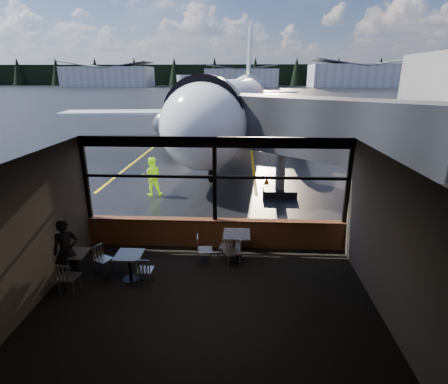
# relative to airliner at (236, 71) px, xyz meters

# --- Properties ---
(ground_plane) EXTENTS (520.00, 520.00, 0.00)m
(ground_plane) POSITION_rel_airliner_xyz_m (-0.25, 100.49, -5.58)
(ground_plane) COLOR black
(ground_plane) RESTS_ON ground
(carpet_floor) EXTENTS (8.00, 6.00, 0.01)m
(carpet_floor) POSITION_rel_airliner_xyz_m (-0.25, -22.51, -5.57)
(carpet_floor) COLOR black
(carpet_floor) RESTS_ON ground
(ceiling) EXTENTS (8.00, 6.00, 0.04)m
(ceiling) POSITION_rel_airliner_xyz_m (-0.25, -22.51, -2.08)
(ceiling) COLOR #38332D
(ceiling) RESTS_ON ground
(wall_left) EXTENTS (0.04, 6.00, 3.50)m
(wall_left) POSITION_rel_airliner_xyz_m (-4.25, -22.51, -3.83)
(wall_left) COLOR #504740
(wall_left) RESTS_ON ground
(wall_right) EXTENTS (0.04, 6.00, 3.50)m
(wall_right) POSITION_rel_airliner_xyz_m (3.75, -22.51, -3.83)
(wall_right) COLOR #504740
(wall_right) RESTS_ON ground
(wall_back) EXTENTS (8.00, 0.04, 3.50)m
(wall_back) POSITION_rel_airliner_xyz_m (-0.25, -25.51, -3.83)
(wall_back) COLOR #504740
(wall_back) RESTS_ON ground
(window_sill) EXTENTS (8.00, 0.28, 0.90)m
(window_sill) POSITION_rel_airliner_xyz_m (-0.25, -19.51, -5.13)
(window_sill) COLOR #5B2F1B
(window_sill) RESTS_ON ground
(window_header) EXTENTS (8.00, 0.18, 0.30)m
(window_header) POSITION_rel_airliner_xyz_m (-0.25, -19.51, -2.23)
(window_header) COLOR black
(window_header) RESTS_ON ground
(mullion_left) EXTENTS (0.12, 0.12, 2.60)m
(mullion_left) POSITION_rel_airliner_xyz_m (-4.20, -19.51, -3.38)
(mullion_left) COLOR black
(mullion_left) RESTS_ON ground
(mullion_centre) EXTENTS (0.12, 0.12, 2.60)m
(mullion_centre) POSITION_rel_airliner_xyz_m (-0.25, -19.51, -3.38)
(mullion_centre) COLOR black
(mullion_centre) RESTS_ON ground
(mullion_right) EXTENTS (0.12, 0.12, 2.60)m
(mullion_right) POSITION_rel_airliner_xyz_m (3.70, -19.51, -3.38)
(mullion_right) COLOR black
(mullion_right) RESTS_ON ground
(window_transom) EXTENTS (8.00, 0.10, 0.08)m
(window_transom) POSITION_rel_airliner_xyz_m (-0.25, -19.51, -3.28)
(window_transom) COLOR black
(window_transom) RESTS_ON ground
(airliner) EXTENTS (33.33, 38.89, 11.16)m
(airliner) POSITION_rel_airliner_xyz_m (0.00, 0.00, 0.00)
(airliner) COLOR white
(airliner) RESTS_ON ground_plane
(jet_bridge) EXTENTS (8.81, 10.77, 4.70)m
(jet_bridge) POSITION_rel_airliner_xyz_m (3.35, -14.01, -3.23)
(jet_bridge) COLOR #28272A
(jet_bridge) RESTS_ON ground_plane
(cafe_table_near) EXTENTS (0.77, 0.77, 0.85)m
(cafe_table_near) POSITION_rel_airliner_xyz_m (0.44, -20.33, -5.16)
(cafe_table_near) COLOR gray
(cafe_table_near) RESTS_ON carpet_floor
(cafe_table_mid) EXTENTS (0.69, 0.69, 0.75)m
(cafe_table_mid) POSITION_rel_airliner_xyz_m (-2.35, -21.55, -5.20)
(cafe_table_mid) COLOR #A09A93
(cafe_table_mid) RESTS_ON carpet_floor
(cafe_table_left) EXTENTS (0.64, 0.64, 0.71)m
(cafe_table_left) POSITION_rel_airliner_xyz_m (-3.85, -21.45, -5.23)
(cafe_table_left) COLOR gray
(cafe_table_left) RESTS_ON carpet_floor
(chair_near_e) EXTENTS (0.63, 0.63, 0.88)m
(chair_near_e) POSITION_rel_airliner_xyz_m (0.31, -20.73, -5.14)
(chair_near_e) COLOR #B9B4A7
(chair_near_e) RESTS_ON carpet_floor
(chair_near_w) EXTENTS (0.55, 0.55, 0.92)m
(chair_near_w) POSITION_rel_airliner_xyz_m (-0.46, -20.68, -5.12)
(chair_near_w) COLOR #AAA699
(chair_near_w) RESTS_ON carpet_floor
(chair_near_n) EXTENTS (0.51, 0.51, 0.80)m
(chair_near_n) POSITION_rel_airliner_xyz_m (0.13, -20.32, -5.18)
(chair_near_n) COLOR beige
(chair_near_n) RESTS_ON carpet_floor
(chair_mid_s) EXTENTS (0.45, 0.45, 0.81)m
(chair_mid_s) POSITION_rel_airliner_xyz_m (-1.89, -21.74, -5.17)
(chair_mid_s) COLOR #B3AEA2
(chair_mid_s) RESTS_ON carpet_floor
(chair_mid_w) EXTENTS (0.59, 0.59, 0.81)m
(chair_mid_w) POSITION_rel_airliner_xyz_m (-3.18, -21.25, -5.17)
(chair_mid_w) COLOR #B7B1A5
(chair_mid_w) RESTS_ON carpet_floor
(chair_left_s) EXTENTS (0.53, 0.53, 0.91)m
(chair_left_s) POSITION_rel_airliner_xyz_m (-3.66, -22.23, -5.12)
(chair_left_s) COLOR beige
(chair_left_s) RESTS_ON carpet_floor
(passenger) EXTENTS (0.74, 0.65, 1.71)m
(passenger) POSITION_rel_airliner_xyz_m (-3.95, -21.65, -4.72)
(passenger) COLOR black
(passenger) RESTS_ON carpet_floor
(ground_crew) EXTENTS (0.98, 0.84, 1.75)m
(ground_crew) POSITION_rel_airliner_xyz_m (-3.49, -14.57, -4.70)
(ground_crew) COLOR #BFF219
(ground_crew) RESTS_ON ground_plane
(cone_nose) EXTENTS (0.35, 0.35, 0.48)m
(cone_nose) POSITION_rel_airliner_xyz_m (1.79, -13.02, -5.34)
(cone_nose) COLOR orange
(cone_nose) RESTS_ON ground_plane
(hangar_left) EXTENTS (45.00, 18.00, 11.00)m
(hangar_left) POSITION_rel_airliner_xyz_m (-70.25, 160.49, -0.08)
(hangar_left) COLOR silver
(hangar_left) RESTS_ON ground_plane
(hangar_mid) EXTENTS (38.00, 15.00, 10.00)m
(hangar_mid) POSITION_rel_airliner_xyz_m (-0.25, 165.49, -0.58)
(hangar_mid) COLOR silver
(hangar_mid) RESTS_ON ground_plane
(hangar_right) EXTENTS (50.00, 20.00, 12.00)m
(hangar_right) POSITION_rel_airliner_xyz_m (59.75, 158.49, 0.42)
(hangar_right) COLOR silver
(hangar_right) RESTS_ON ground_plane
(fuel_tank_a) EXTENTS (8.00, 8.00, 6.00)m
(fuel_tank_a) POSITION_rel_airliner_xyz_m (-30.25, 162.49, -2.58)
(fuel_tank_a) COLOR silver
(fuel_tank_a) RESTS_ON ground_plane
(fuel_tank_b) EXTENTS (8.00, 8.00, 6.00)m
(fuel_tank_b) POSITION_rel_airliner_xyz_m (-20.25, 162.49, -2.58)
(fuel_tank_b) COLOR silver
(fuel_tank_b) RESTS_ON ground_plane
(fuel_tank_c) EXTENTS (8.00, 8.00, 6.00)m
(fuel_tank_c) POSITION_rel_airliner_xyz_m (-10.25, 162.49, -2.58)
(fuel_tank_c) COLOR silver
(fuel_tank_c) RESTS_ON ground_plane
(treeline) EXTENTS (360.00, 3.00, 12.00)m
(treeline) POSITION_rel_airliner_xyz_m (-0.25, 190.49, 0.42)
(treeline) COLOR black
(treeline) RESTS_ON ground_plane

